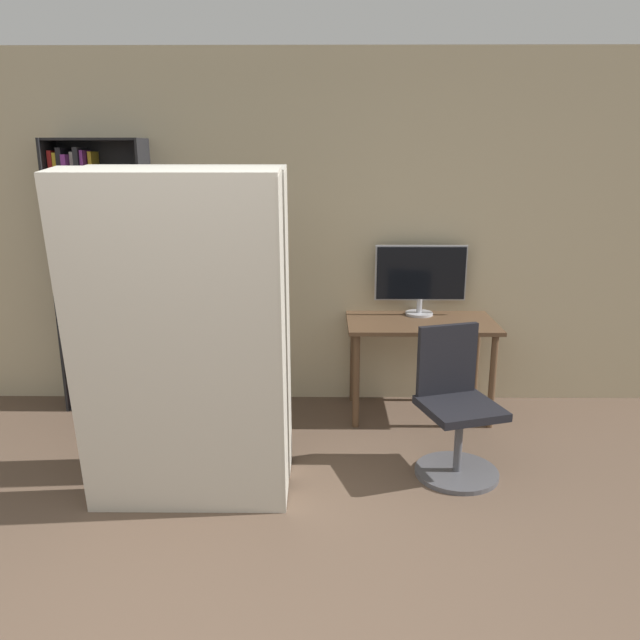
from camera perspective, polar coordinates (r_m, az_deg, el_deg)
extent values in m
cube|color=#C6B793|center=(4.91, -5.79, 7.90)|extent=(8.00, 0.06, 2.70)
cube|color=brown|center=(4.72, 9.23, -0.27)|extent=(1.10, 0.63, 0.03)
cylinder|color=brown|center=(4.54, 3.32, -5.60)|extent=(0.05, 0.05, 0.71)
cylinder|color=brown|center=(4.69, 15.47, -5.45)|extent=(0.05, 0.05, 0.71)
cylinder|color=brown|center=(5.02, 3.05, -3.56)|extent=(0.05, 0.05, 0.71)
cylinder|color=brown|center=(5.16, 14.07, -3.49)|extent=(0.05, 0.05, 0.71)
cylinder|color=#B7B7BC|center=(4.89, 9.04, 0.59)|extent=(0.21, 0.21, 0.02)
cylinder|color=#B7B7BC|center=(4.87, 9.08, 1.32)|extent=(0.04, 0.04, 0.11)
cube|color=#B7B7BC|center=(4.83, 9.19, 4.27)|extent=(0.70, 0.02, 0.43)
cube|color=black|center=(4.82, 9.20, 4.26)|extent=(0.67, 0.03, 0.40)
cylinder|color=#4C4C51|center=(4.12, 12.37, -13.44)|extent=(0.52, 0.52, 0.03)
cylinder|color=#4C4C51|center=(4.02, 12.54, -10.78)|extent=(0.05, 0.05, 0.39)
cube|color=black|center=(3.93, 12.72, -7.87)|extent=(0.55, 0.55, 0.05)
cube|color=black|center=(4.01, 11.54, -3.53)|extent=(0.39, 0.16, 0.45)
cube|color=black|center=(5.15, -22.54, 3.54)|extent=(0.02, 0.32, 2.06)
cube|color=black|center=(4.92, -15.15, 3.68)|extent=(0.02, 0.32, 2.06)
cube|color=black|center=(5.17, -18.40, 3.95)|extent=(0.70, 0.02, 2.06)
cube|color=black|center=(5.31, -18.00, -7.21)|extent=(0.67, 0.28, 0.02)
cube|color=black|center=(5.20, -18.30, -3.74)|extent=(0.67, 0.28, 0.02)
cube|color=black|center=(5.10, -18.61, -0.12)|extent=(0.67, 0.28, 0.02)
cube|color=black|center=(5.03, -18.93, 3.62)|extent=(0.67, 0.28, 0.02)
cube|color=black|center=(4.98, -19.27, 7.45)|extent=(0.67, 0.28, 0.02)
cube|color=black|center=(4.95, -19.61, 11.34)|extent=(0.67, 0.28, 0.02)
cube|color=black|center=(4.94, -19.97, 15.26)|extent=(0.67, 0.28, 0.02)
cube|color=#7A2D84|center=(5.38, -21.30, -5.98)|extent=(0.02, 0.22, 0.20)
cube|color=orange|center=(5.34, -21.14, -6.16)|extent=(0.02, 0.19, 0.19)
cube|color=gold|center=(5.37, -20.58, -5.51)|extent=(0.04, 0.21, 0.28)
cube|color=orange|center=(5.32, -20.38, -5.99)|extent=(0.02, 0.22, 0.23)
cube|color=orange|center=(5.27, -21.62, -2.15)|extent=(0.02, 0.17, 0.27)
cube|color=red|center=(5.26, -21.24, -2.57)|extent=(0.03, 0.17, 0.19)
cube|color=gold|center=(5.26, -20.83, -2.30)|extent=(0.03, 0.16, 0.24)
cube|color=#232328|center=(5.19, -20.58, -2.32)|extent=(0.04, 0.19, 0.26)
cube|color=#1E4C9E|center=(5.21, -21.87, 1.28)|extent=(0.03, 0.20, 0.23)
cube|color=teal|center=(5.19, -21.50, 1.11)|extent=(0.03, 0.21, 0.20)
cube|color=silver|center=(5.13, -21.28, 1.49)|extent=(0.03, 0.18, 0.29)
cube|color=#7A2D84|center=(5.17, -20.71, 1.51)|extent=(0.02, 0.18, 0.26)
cube|color=brown|center=(5.17, -20.31, 1.32)|extent=(0.03, 0.18, 0.23)
cube|color=orange|center=(5.12, -20.06, 1.20)|extent=(0.03, 0.20, 0.22)
cube|color=gold|center=(5.11, -19.67, 1.44)|extent=(0.03, 0.22, 0.27)
cube|color=#1E4C9E|center=(5.10, -19.25, 1.04)|extent=(0.03, 0.16, 0.19)
cube|color=#1E4C9E|center=(5.12, -22.35, 5.07)|extent=(0.02, 0.23, 0.26)
cube|color=brown|center=(5.08, -22.06, 4.99)|extent=(0.04, 0.23, 0.25)
cube|color=#232328|center=(5.07, -21.61, 4.69)|extent=(0.03, 0.21, 0.20)
cube|color=#232328|center=(5.11, -20.99, 5.26)|extent=(0.02, 0.17, 0.27)
cube|color=teal|center=(5.04, -22.90, 8.99)|extent=(0.03, 0.20, 0.30)
cube|color=teal|center=(5.07, -22.28, 8.71)|extent=(0.03, 0.23, 0.23)
cube|color=red|center=(5.05, -21.92, 8.57)|extent=(0.02, 0.16, 0.20)
cube|color=orange|center=(5.04, -21.54, 9.09)|extent=(0.04, 0.22, 0.29)
cube|color=silver|center=(5.03, -21.12, 8.66)|extent=(0.03, 0.19, 0.21)
cube|color=red|center=(5.03, -20.68, 9.15)|extent=(0.02, 0.21, 0.29)
cube|color=#287A38|center=(5.03, -20.25, 8.90)|extent=(0.04, 0.17, 0.24)
cube|color=red|center=(5.09, -22.97, 12.64)|extent=(0.03, 0.21, 0.25)
cube|color=gold|center=(5.06, -22.66, 12.58)|extent=(0.03, 0.20, 0.24)
cube|color=#232328|center=(5.04, -22.27, 12.82)|extent=(0.04, 0.22, 0.27)
cube|color=#7A2D84|center=(4.97, -22.00, 12.55)|extent=(0.03, 0.18, 0.23)
cube|color=silver|center=(5.01, -21.32, 12.73)|extent=(0.04, 0.16, 0.24)
cube|color=#232328|center=(4.96, -20.99, 12.94)|extent=(0.04, 0.20, 0.28)
cube|color=#7A2D84|center=(4.95, -20.59, 12.85)|extent=(0.02, 0.17, 0.26)
cube|color=gold|center=(5.00, -19.94, 12.86)|extent=(0.03, 0.16, 0.25)
cube|color=beige|center=(3.38, -12.82, -2.71)|extent=(1.12, 0.44, 1.89)
cube|color=beige|center=(3.29, -3.41, -2.80)|extent=(0.01, 0.44, 1.86)
cube|color=beige|center=(3.75, -11.46, -0.86)|extent=(1.12, 0.41, 1.89)
cube|color=beige|center=(3.68, -3.00, -0.90)|extent=(0.01, 0.42, 1.85)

